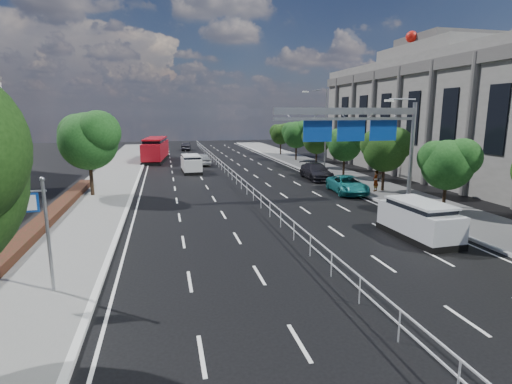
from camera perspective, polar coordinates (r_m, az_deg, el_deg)
name	(u,v)px	position (r m, az deg, el deg)	size (l,w,h in m)	color
ground	(323,269)	(17.43, 9.59, -10.81)	(160.00, 160.00, 0.00)	black
sidewalk_near	(24,295)	(17.00, -30.23, -12.59)	(5.00, 140.00, 0.14)	slate
kerb_near	(98,288)	(16.42, -21.68, -12.65)	(0.25, 140.00, 0.15)	silver
kerb_far	(502,251)	(22.32, 31.67, -7.22)	(0.25, 140.00, 0.15)	silver
median_fence	(233,176)	(38.37, -3.27, 2.30)	(0.05, 85.00, 1.02)	silver
hedge_near	(16,246)	(21.93, -31.03, -6.67)	(1.00, 36.00, 0.44)	black
toilet_sign	(32,217)	(15.97, -29.38, -3.10)	(1.62, 0.18, 4.34)	gray
overhead_gantry	(362,126)	(28.16, 14.94, 9.08)	(10.24, 0.38, 7.45)	gray
streetlight_far	(323,125)	(44.22, 9.58, 9.45)	(2.78, 2.40, 9.00)	gray
civic_hall	(456,115)	(47.57, 26.66, 9.82)	(14.40, 36.00, 14.35)	slate
near_tree_back	(89,138)	(33.37, -22.77, 7.16)	(4.84, 4.51, 6.69)	black
far_tree_c	(448,162)	(28.22, 25.79, 3.89)	(3.52, 3.28, 4.94)	black
far_tree_d	(386,148)	(34.33, 18.03, 6.03)	(3.85, 3.59, 5.34)	black
far_tree_e	(345,143)	(40.94, 12.63, 6.88)	(3.63, 3.38, 5.13)	black
far_tree_f	(317,139)	(47.80, 8.74, 7.54)	(3.52, 3.28, 5.02)	black
far_tree_g	(297,133)	(54.82, 5.85, 8.35)	(3.96, 3.69, 5.45)	black
far_tree_h	(281,133)	(61.98, 3.59, 8.41)	(3.41, 3.18, 4.91)	black
white_minivan	(191,164)	(44.56, -9.24, 3.98)	(2.11, 4.55, 1.95)	black
red_bus	(156,149)	(56.40, -14.15, 6.00)	(3.67, 10.74, 3.14)	black
near_car_silver	(201,159)	(50.87, -7.82, 4.69)	(1.79, 4.46, 1.52)	#989B9F
near_car_dark	(186,146)	(71.37, -9.94, 6.43)	(1.42, 4.07, 1.34)	black
silver_minivan	(419,220)	(22.60, 22.26, -3.75)	(2.22, 4.86, 1.98)	black
parked_car_teal	(347,185)	(33.51, 12.93, 1.03)	(2.35, 5.09, 1.42)	#186E6F
parked_car_dark	(316,171)	(40.00, 8.58, 2.94)	(2.21, 5.43, 1.57)	black
pedestrian_a	(376,181)	(34.19, 16.72, 1.53)	(0.63, 0.41, 1.72)	gray
pedestrian_b	(379,172)	(39.49, 17.19, 2.70)	(0.79, 0.62, 1.63)	gray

